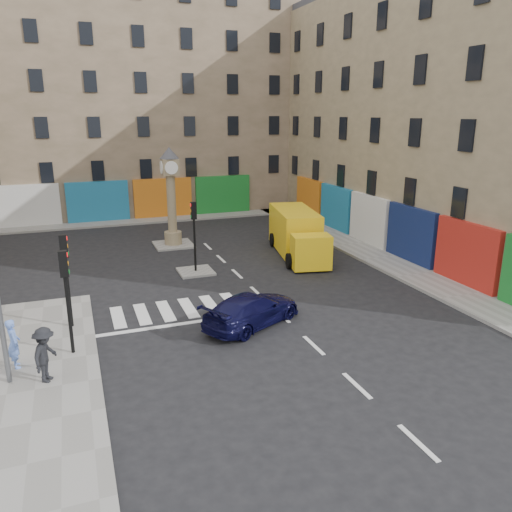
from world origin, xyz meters
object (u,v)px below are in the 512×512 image
traffic_light_left_far (66,266)px  clock_pillar (171,191)px  pedestrian_blue (14,343)px  pedestrian_dark (45,355)px  traffic_light_left_near (66,286)px  traffic_light_island (194,225)px  yellow_van (297,233)px  navy_sedan (252,309)px

traffic_light_left_far → clock_pillar: clock_pillar is taller
pedestrian_blue → pedestrian_dark: pedestrian_dark is taller
traffic_light_left_near → pedestrian_dark: 2.49m
traffic_light_left_far → traffic_light_island: size_ratio=1.00×
traffic_light_left_far → clock_pillar: 13.05m
yellow_van → pedestrian_dark: bearing=-130.0°
navy_sedan → yellow_van: bearing=-62.7°
clock_pillar → traffic_light_left_near: bearing=-114.5°
pedestrian_blue → pedestrian_dark: size_ratio=0.94×
traffic_light_left_far → traffic_light_left_near: bearing=-90.0°
traffic_light_left_near → clock_pillar: 15.19m
traffic_light_left_near → traffic_light_left_far: same height
traffic_light_left_far → clock_pillar: bearing=61.1°
traffic_light_left_near → yellow_van: 15.88m
traffic_light_left_far → traffic_light_island: 8.30m
clock_pillar → navy_sedan: clock_pillar is taller
navy_sedan → clock_pillar: bearing=-26.1°
traffic_light_left_near → navy_sedan: 7.10m
pedestrian_blue → clock_pillar: bearing=-43.9°
traffic_light_island → traffic_light_left_near: bearing=-128.9°
traffic_light_island → pedestrian_dark: size_ratio=2.06×
traffic_light_island → traffic_light_left_far: bearing=-139.4°
traffic_light_left_near → traffic_light_island: (6.30, 7.80, -0.03)m
pedestrian_blue → traffic_light_left_near: bearing=-90.2°
navy_sedan → traffic_light_left_far: bearing=45.0°
traffic_light_left_near → pedestrian_dark: (-0.77, -1.77, -1.57)m
traffic_light_left_near → pedestrian_blue: (-1.77, -0.44, -1.63)m
navy_sedan → pedestrian_dark: bearing=77.4°
navy_sedan → yellow_van: yellow_van is taller
clock_pillar → pedestrian_blue: (-8.07, -14.24, -2.56)m
traffic_light_island → yellow_van: bearing=11.9°
clock_pillar → yellow_van: 8.34m
yellow_van → clock_pillar: bearing=156.3°
navy_sedan → pedestrian_dark: size_ratio=2.52×
traffic_light_left_near → traffic_light_island: bearing=51.1°
clock_pillar → yellow_van: size_ratio=0.82×
traffic_light_left_far → yellow_van: traffic_light_left_far is taller
clock_pillar → pedestrian_blue: 16.56m
traffic_light_left_near → traffic_light_left_far: size_ratio=1.00×
clock_pillar → pedestrian_blue: bearing=-119.5°
yellow_van → pedestrian_blue: 17.54m
traffic_light_island → navy_sedan: 7.71m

